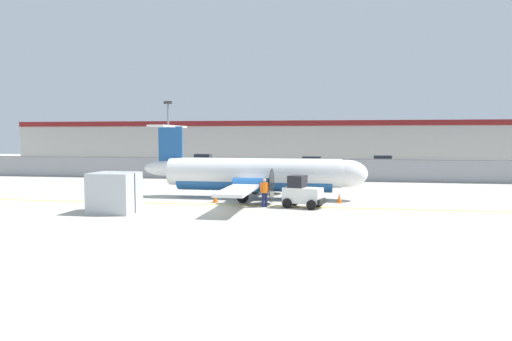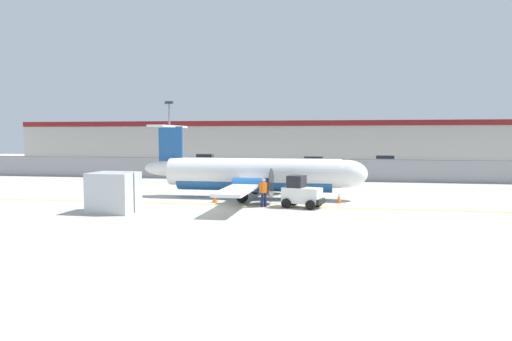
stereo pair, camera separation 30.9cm
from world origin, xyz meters
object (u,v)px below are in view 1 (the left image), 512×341
cargo_container (115,193)px  apron_light_pole (168,135)px  traffic_cone_near_right (125,202)px  parked_car_0 (202,160)px  parked_car_2 (313,163)px  parked_car_3 (383,162)px  parked_car_1 (243,166)px  commuter_airplane (258,175)px  ground_crew_worker (265,191)px  traffic_cone_near_left (309,192)px  traffic_cone_far_left (215,198)px  baggage_tug (302,193)px  traffic_cone_far_right (339,198)px

cargo_container → apron_light_pole: size_ratio=0.34×
traffic_cone_near_right → parked_car_0: (-5.56, 35.92, 0.58)m
parked_car_0 → parked_car_2: size_ratio=0.99×
parked_car_3 → apron_light_pole: apron_light_pole is taller
parked_car_3 → parked_car_1: bearing=-143.3°
cargo_container → parked_car_0: (-5.77, 37.60, -0.21)m
parked_car_3 → apron_light_pole: 29.93m
commuter_airplane → parked_car_1: 19.86m
ground_crew_worker → parked_car_3: (10.56, 33.56, -0.06)m
commuter_airplane → traffic_cone_near_right: commuter_airplane is taller
cargo_container → traffic_cone_near_left: size_ratio=3.87×
traffic_cone_near_right → traffic_cone_far_left: bearing=31.5°
traffic_cone_far_left → apron_light_pole: apron_light_pole is taller
traffic_cone_near_left → parked_car_2: bearing=91.6°
commuter_airplane → parked_car_2: (2.71, 25.76, -0.71)m
traffic_cone_far_left → apron_light_pole: bearing=122.5°
parked_car_3 → ground_crew_worker: bearing=-103.8°
traffic_cone_near_left → parked_car_2: parked_car_2 is taller
baggage_tug → apron_light_pole: bearing=153.2°
parked_car_2 → apron_light_pole: bearing=-122.2°
traffic_cone_near_left → parked_car_3: size_ratio=0.15×
parked_car_1 → apron_light_pole: (-4.78, -10.45, 3.41)m
traffic_cone_near_left → ground_crew_worker: bearing=-114.3°
traffic_cone_far_left → parked_car_0: (-10.28, 33.03, 0.58)m
traffic_cone_far_right → parked_car_0: bearing=119.4°
traffic_cone_far_right → parked_car_1: bearing=116.1°
traffic_cone_near_right → parked_car_1: bearing=84.4°
traffic_cone_far_left → traffic_cone_near_right: bearing=-148.5°
baggage_tug → traffic_cone_near_left: 5.11m
ground_crew_worker → traffic_cone_near_right: (-8.06, -1.52, -0.64)m
ground_crew_worker → traffic_cone_far_right: size_ratio=2.66×
traffic_cone_near_left → parked_car_3: (8.17, 28.26, 0.58)m
baggage_tug → cargo_container: bearing=-143.7°
traffic_cone_near_left → traffic_cone_near_right: size_ratio=1.00×
parked_car_2 → cargo_container: bearing=-102.8°
commuter_airplane → traffic_cone_near_left: size_ratio=25.03×
parked_car_0 → parked_car_3: 24.20m
parked_car_1 → traffic_cone_far_left: bearing=95.4°
traffic_cone_far_left → traffic_cone_far_right: bearing=8.0°
traffic_cone_far_left → parked_car_1: 21.75m
commuter_airplane → parked_car_1: bearing=104.5°
baggage_tug → parked_car_1: size_ratio=0.60×
baggage_tug → traffic_cone_far_left: size_ratio=3.99×
commuter_airplane → apron_light_pole: apron_light_pole is taller
parked_car_0 → parked_car_1: size_ratio=1.01×
baggage_tug → parked_car_1: (-7.86, 22.76, 0.04)m
commuter_airplane → traffic_cone_far_right: size_ratio=25.03×
parked_car_0 → apron_light_pole: 22.36m
commuter_airplane → parked_car_0: (-12.62, 30.71, -0.71)m
traffic_cone_near_left → traffic_cone_near_right: bearing=-146.9°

